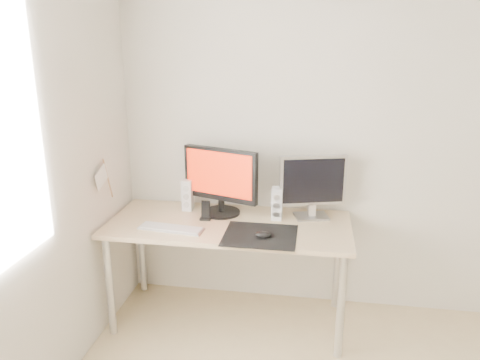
{
  "coord_description": "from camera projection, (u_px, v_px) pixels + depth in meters",
  "views": [
    {
      "loc": [
        -0.39,
        -1.45,
        1.9
      ],
      "look_at": [
        -0.86,
        1.44,
        1.01
      ],
      "focal_mm": 35.0,
      "sensor_mm": 36.0,
      "label": 1
    }
  ],
  "objects": [
    {
      "name": "pennant",
      "position": [
        103.0,
        177.0,
        2.99
      ],
      "size": [
        0.01,
        0.23,
        0.29
      ],
      "color": "#A57F54",
      "rests_on": "wall_left"
    },
    {
      "name": "desk",
      "position": [
        229.0,
        233.0,
        3.12
      ],
      "size": [
        1.6,
        0.7,
        0.73
      ],
      "color": "#D1B587",
      "rests_on": "ground"
    },
    {
      "name": "speaker_left",
      "position": [
        188.0,
        195.0,
        3.3
      ],
      "size": [
        0.07,
        0.09,
        0.22
      ],
      "color": "white",
      "rests_on": "desk"
    },
    {
      "name": "phone_dock",
      "position": [
        206.0,
        214.0,
        3.14
      ],
      "size": [
        0.07,
        0.06,
        0.13
      ],
      "color": "black",
      "rests_on": "desk"
    },
    {
      "name": "wall_back",
      "position": [
        374.0,
        139.0,
        3.15
      ],
      "size": [
        3.5,
        0.0,
        3.5
      ],
      "primitive_type": "plane",
      "rotation": [
        1.57,
        0.0,
        0.0
      ],
      "color": "white",
      "rests_on": "ground"
    },
    {
      "name": "mouse",
      "position": [
        263.0,
        234.0,
        2.85
      ],
      "size": [
        0.1,
        0.06,
        0.04
      ],
      "primitive_type": "ellipsoid",
      "color": "black",
      "rests_on": "mousepad"
    },
    {
      "name": "keyboard",
      "position": [
        171.0,
        228.0,
        2.98
      ],
      "size": [
        0.43,
        0.17,
        0.02
      ],
      "color": "#ACACAE",
      "rests_on": "desk"
    },
    {
      "name": "mousepad",
      "position": [
        260.0,
        235.0,
        2.89
      ],
      "size": [
        0.45,
        0.4,
        0.0
      ],
      "primitive_type": "cube",
      "color": "black",
      "rests_on": "desk"
    },
    {
      "name": "second_monitor",
      "position": [
        313.0,
        184.0,
        3.12
      ],
      "size": [
        0.44,
        0.21,
        0.43
      ],
      "color": "#AAABAD",
      "rests_on": "desk"
    },
    {
      "name": "speaker_right",
      "position": [
        277.0,
        204.0,
        3.12
      ],
      "size": [
        0.07,
        0.09,
        0.22
      ],
      "color": "white",
      "rests_on": "desk"
    },
    {
      "name": "main_monitor",
      "position": [
        220.0,
        179.0,
        3.18
      ],
      "size": [
        0.53,
        0.33,
        0.47
      ],
      "color": "black",
      "rests_on": "desk"
    }
  ]
}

